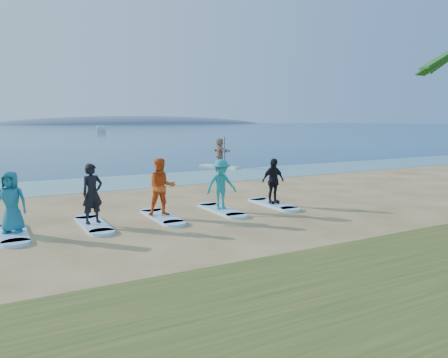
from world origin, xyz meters
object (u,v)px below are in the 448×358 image
student_2 (162,187)px  paddleboarder (220,152)px  surfboard_1 (94,224)px  surfboard_4 (273,204)px  surfboard_2 (162,217)px  surfboard_0 (13,234)px  student_4 (273,181)px  boat_offshore_b (101,132)px  paddleboard (220,166)px  student_3 (221,184)px  student_0 (11,202)px  student_1 (92,194)px  surfboard_3 (221,210)px

student_2 → paddleboarder: bearing=66.1°
surfboard_1 → surfboard_4: same height
paddleboarder → surfboard_1: bearing=131.5°
surfboard_1 → surfboard_2: bearing=0.0°
surfboard_0 → student_4: (8.62, 0.00, 0.87)m
boat_offshore_b → surfboard_1: 105.79m
paddleboard → surfboard_2: 15.12m
student_3 → student_0: bearing=-177.8°
student_0 → student_3: size_ratio=0.98×
student_1 → student_4: bearing=-16.0°
boat_offshore_b → student_0: 106.31m
student_2 → student_3: (2.15, 0.00, -0.07)m
paddleboard → student_3: 14.01m
surfboard_2 → paddleboarder: bearing=54.7°
student_1 → student_2: size_ratio=0.97×
boat_offshore_b → paddleboard: bearing=-86.3°
paddleboard → student_2: bearing=-149.1°
student_0 → surfboard_2: (4.31, 0.00, -0.88)m
paddleboarder → boat_offshore_b: 91.61m
paddleboard → surfboard_1: (-10.90, -12.33, -0.01)m
surfboard_2 → student_3: 2.33m
boat_offshore_b → student_0: (-26.56, -102.93, 0.93)m
surfboard_3 → paddleboarder: bearing=61.9°
surfboard_4 → student_4: bearing=0.0°
surfboard_0 → student_2: 4.42m
surfboard_0 → surfboard_4: 8.62m
boat_offshore_b → student_1: (-24.41, -102.93, 0.98)m
paddleboard → surfboard_3: 13.98m
paddleboard → surfboard_4: size_ratio=1.36×
student_1 → surfboard_2: size_ratio=0.80×
student_1 → paddleboarder: bearing=32.5°
paddleboard → student_1: size_ratio=1.69×
paddleboard → student_4: 13.13m
paddleboard → student_0: 17.98m
surfboard_4 → paddleboard: bearing=70.2°
boat_offshore_b → surfboard_3: boat_offshore_b is taller
surfboard_2 → surfboard_3: 2.15m
surfboard_3 → student_4: 2.32m
surfboard_0 → student_0: size_ratio=1.32×
surfboard_2 → student_2: size_ratio=1.20×
paddleboard → paddleboarder: 0.97m
student_1 → student_3: 4.31m
surfboard_2 → surfboard_1: bearing=180.0°
surfboard_0 → surfboard_3: 6.46m
boat_offshore_b → student_3: (-20.10, -102.93, 0.94)m
paddleboarder → boat_offshore_b: bearing=-15.5°
paddleboard → boat_offshore_b: (13.51, 90.60, -0.06)m
boat_offshore_b → paddleboarder: bearing=-86.3°
paddleboard → student_0: (-13.05, -12.33, 0.87)m
surfboard_1 → surfboard_3: 4.31m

